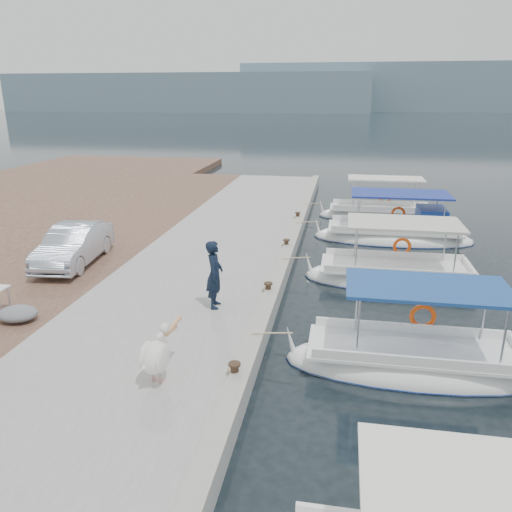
{
  "coord_description": "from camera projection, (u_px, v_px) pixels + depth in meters",
  "views": [
    {
      "loc": [
        1.79,
        -12.99,
        6.47
      ],
      "look_at": [
        -1.0,
        2.99,
        1.2
      ],
      "focal_mm": 35.0,
      "sensor_mm": 36.0,
      "label": 1
    }
  ],
  "objects": [
    {
      "name": "ground",
      "position": [
        272.0,
        328.0,
        14.46
      ],
      "size": [
        400.0,
        400.0,
        0.0
      ],
      "primitive_type": "plane",
      "color": "black",
      "rests_on": "ground"
    },
    {
      "name": "concrete_quay",
      "position": [
        215.0,
        261.0,
        19.56
      ],
      "size": [
        6.0,
        40.0,
        0.5
      ],
      "primitive_type": "cube",
      "color": "gray",
      "rests_on": "ground"
    },
    {
      "name": "quay_curb",
      "position": [
        285.0,
        257.0,
        19.01
      ],
      "size": [
        0.44,
        40.0,
        0.12
      ],
      "primitive_type": "cube",
      "color": "gray",
      "rests_on": "concrete_quay"
    },
    {
      "name": "cobblestone_strip",
      "position": [
        96.0,
        254.0,
        20.38
      ],
      "size": [
        4.0,
        40.0,
        0.5
      ],
      "primitive_type": "cube",
      "color": "brown",
      "rests_on": "ground"
    },
    {
      "name": "distant_hills",
      "position": [
        419.0,
        91.0,
        196.05
      ],
      "size": [
        330.0,
        60.0,
        18.0
      ],
      "color": "slate",
      "rests_on": "ground"
    },
    {
      "name": "fishing_caique_b",
      "position": [
        412.0,
        365.0,
        12.26
      ],
      "size": [
        6.27,
        2.18,
        2.83
      ],
      "color": "white",
      "rests_on": "ground"
    },
    {
      "name": "fishing_caique_c",
      "position": [
        395.0,
        278.0,
        18.06
      ],
      "size": [
        6.5,
        2.5,
        2.83
      ],
      "color": "white",
      "rests_on": "ground"
    },
    {
      "name": "fishing_caique_d",
      "position": [
        395.0,
        236.0,
        23.14
      ],
      "size": [
        7.26,
        2.61,
        2.83
      ],
      "color": "white",
      "rests_on": "ground"
    },
    {
      "name": "fishing_caique_e",
      "position": [
        380.0,
        216.0,
        27.24
      ],
      "size": [
        6.6,
        2.03,
        2.83
      ],
      "color": "white",
      "rests_on": "ground"
    },
    {
      "name": "mooring_bollards",
      "position": [
        268.0,
        287.0,
        15.71
      ],
      "size": [
        0.28,
        20.28,
        0.33
      ],
      "color": "black",
      "rests_on": "concrete_quay"
    },
    {
      "name": "pelican",
      "position": [
        156.0,
        355.0,
        10.72
      ],
      "size": [
        0.7,
        1.57,
        1.21
      ],
      "color": "tan",
      "rests_on": "concrete_quay"
    },
    {
      "name": "fisherman",
      "position": [
        215.0,
        274.0,
        14.42
      ],
      "size": [
        0.56,
        0.78,
        2.01
      ],
      "primitive_type": "imported",
      "rotation": [
        0.0,
        0.0,
        1.68
      ],
      "color": "black",
      "rests_on": "concrete_quay"
    },
    {
      "name": "parked_car",
      "position": [
        74.0,
        245.0,
        18.27
      ],
      "size": [
        1.94,
        4.48,
        1.43
      ],
      "primitive_type": "imported",
      "rotation": [
        0.0,
        0.0,
        0.1
      ],
      "color": "#B1BACB",
      "rests_on": "cobblestone_strip"
    },
    {
      "name": "tarp_bundle",
      "position": [
        18.0,
        314.0,
        13.77
      ],
      "size": [
        1.1,
        0.9,
        0.4
      ],
      "primitive_type": "ellipsoid",
      "color": "slate",
      "rests_on": "cobblestone_strip"
    }
  ]
}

